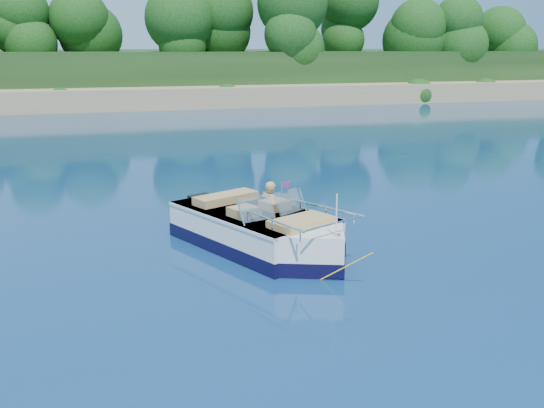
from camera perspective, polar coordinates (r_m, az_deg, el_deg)
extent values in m
plane|color=#0A254A|center=(10.86, 0.57, -9.33)|extent=(160.00, 160.00, 0.00)
cube|color=#977958|center=(47.75, -12.88, 9.55)|extent=(170.00, 8.00, 2.00)
cube|color=black|center=(74.64, -14.28, 11.55)|extent=(170.00, 56.00, 6.00)
cylinder|color=black|center=(51.59, -13.36, 13.00)|extent=(0.44, 0.44, 3.60)
sphere|color=black|center=(51.63, -13.59, 16.79)|extent=(5.94, 5.94, 5.94)
cylinder|color=black|center=(54.56, 8.81, 12.75)|extent=(0.44, 0.44, 2.60)
sphere|color=black|center=(54.54, 8.91, 15.35)|extent=(4.29, 4.29, 4.29)
cube|color=white|center=(13.78, -1.81, -2.71)|extent=(3.41, 4.29, 1.05)
cube|color=white|center=(12.50, 3.41, -4.56)|extent=(1.83, 1.83, 1.05)
cube|color=black|center=(13.82, -1.81, -3.29)|extent=(3.45, 4.34, 0.30)
cube|color=black|center=(12.55, 3.40, -5.19)|extent=(1.86, 1.86, 0.30)
cube|color=tan|center=(13.92, -2.61, -1.27)|extent=(2.57, 3.09, 0.10)
cube|color=white|center=(13.64, -1.83, -0.72)|extent=(3.45, 4.31, 0.06)
cube|color=black|center=(15.37, -6.71, -0.79)|extent=(0.65, 0.55, 0.90)
cube|color=#8C9EA5|center=(12.76, -1.43, -0.44)|extent=(0.83, 0.48, 0.49)
cube|color=#8C9EA5|center=(13.33, 1.57, 0.22)|extent=(0.80, 0.65, 0.49)
cube|color=tan|center=(13.17, -2.67, -1.15)|extent=(0.73, 0.73, 0.40)
cube|color=tan|center=(13.73, 0.29, -0.48)|extent=(0.73, 0.73, 0.40)
cube|color=tan|center=(14.40, -4.35, 0.20)|extent=(1.65, 1.16, 0.38)
cube|color=tan|center=(12.48, 2.83, -2.15)|extent=(1.52, 1.24, 0.34)
cylinder|color=white|center=(11.71, 6.08, -1.06)|extent=(0.04, 0.04, 0.85)
cube|color=red|center=(13.18, 1.30, 1.85)|extent=(0.21, 0.11, 0.14)
cube|color=silver|center=(11.79, 6.21, -2.97)|extent=(0.12, 0.10, 0.05)
cylinder|color=yellow|center=(11.63, 6.90, -5.91)|extent=(0.78, 0.79, 0.77)
torus|color=#F4E305|center=(16.09, -0.10, -0.94)|extent=(1.47, 1.47, 0.38)
torus|color=red|center=(16.08, -0.10, -0.87)|extent=(1.21, 1.21, 0.13)
imported|color=tan|center=(16.13, -0.42, -1.25)|extent=(0.78, 0.92, 1.68)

